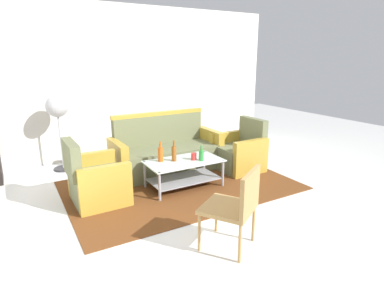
% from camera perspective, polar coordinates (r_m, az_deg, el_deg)
% --- Properties ---
extents(ground_plane, '(14.00, 14.00, 0.00)m').
position_cam_1_polar(ground_plane, '(4.04, 2.87, -12.29)').
color(ground_plane, white).
extents(wall_back, '(6.52, 0.12, 2.80)m').
position_cam_1_polar(wall_back, '(6.39, -12.26, 10.73)').
color(wall_back, silver).
rests_on(wall_back, ground).
extents(rug, '(3.26, 2.16, 0.01)m').
position_cam_1_polar(rug, '(4.86, -2.06, -7.31)').
color(rug, brown).
rests_on(rug, ground).
extents(couch, '(1.81, 0.75, 0.96)m').
position_cam_1_polar(couch, '(5.37, -4.59, -1.60)').
color(couch, '#6B704C').
rests_on(couch, rug).
extents(armchair_left, '(0.71, 0.77, 0.85)m').
position_cam_1_polar(armchair_left, '(4.42, -16.67, -6.36)').
color(armchair_left, '#6B704C').
rests_on(armchair_left, rug).
extents(armchair_right, '(0.70, 0.76, 0.85)m').
position_cam_1_polar(armchair_right, '(5.51, 8.43, -1.59)').
color(armchair_right, '#6B704C').
rests_on(armchair_right, rug).
extents(coffee_table, '(1.10, 0.60, 0.40)m').
position_cam_1_polar(coffee_table, '(4.71, -1.43, -4.59)').
color(coffee_table, silver).
rests_on(coffee_table, rug).
extents(bottle_green, '(0.07, 0.07, 0.22)m').
position_cam_1_polar(bottle_green, '(4.65, 1.66, -1.92)').
color(bottle_green, '#2D8C38').
rests_on(bottle_green, coffee_table).
extents(bottle_brown, '(0.07, 0.07, 0.30)m').
position_cam_1_polar(bottle_brown, '(4.63, -3.21, -1.63)').
color(bottle_brown, brown).
rests_on(bottle_brown, coffee_table).
extents(bottle_orange, '(0.07, 0.07, 0.29)m').
position_cam_1_polar(bottle_orange, '(4.62, -5.59, -1.77)').
color(bottle_orange, '#D85919').
rests_on(bottle_orange, coffee_table).
extents(cup, '(0.08, 0.08, 0.10)m').
position_cam_1_polar(cup, '(4.69, 0.31, -2.22)').
color(cup, red).
rests_on(cup, coffee_table).
extents(pedestal_fan, '(0.36, 0.36, 1.27)m').
position_cam_1_polar(pedestal_fan, '(5.71, -22.75, 5.46)').
color(pedestal_fan, '#2D2D33').
rests_on(pedestal_fan, ground).
extents(wicker_chair, '(0.66, 0.66, 0.84)m').
position_cam_1_polar(wicker_chair, '(3.20, 7.94, -10.31)').
color(wicker_chair, '#AD844C').
rests_on(wicker_chair, ground).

